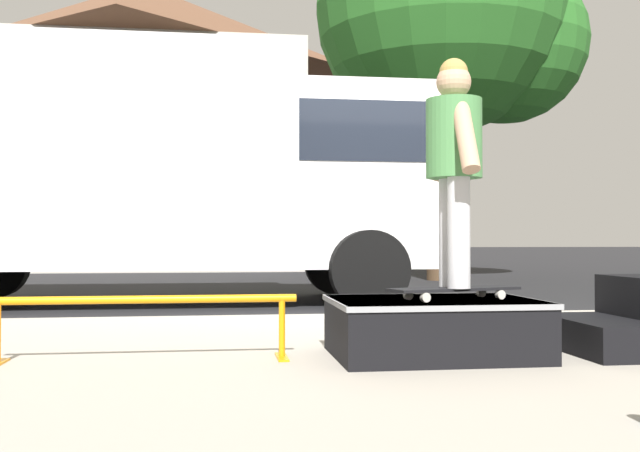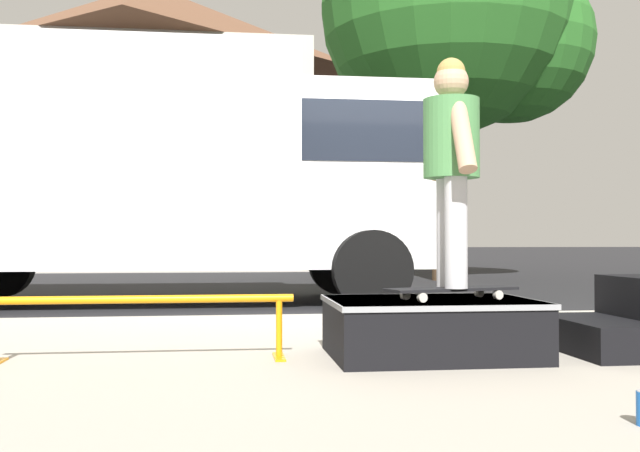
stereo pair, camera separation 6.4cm
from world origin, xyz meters
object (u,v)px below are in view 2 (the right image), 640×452
skateboard (452,290)px  grind_rail (141,311)px  box_truck (170,167)px  street_tree_main (460,18)px  skate_box (431,326)px  skater_kid (451,152)px

skateboard → grind_rail: bearing=175.9°
grind_rail → box_truck: (-0.24, 5.10, 1.30)m
street_tree_main → skateboard: bearing=-108.5°
grind_rail → skateboard: 1.74m
skateboard → skate_box: bearing=152.7°
skate_box → box_truck: (-1.86, 5.17, 1.40)m
skate_box → skateboard: (0.11, -0.05, 0.21)m
box_truck → street_tree_main: size_ratio=0.89×
skate_box → grind_rail: grind_rail is taller
skater_kid → box_truck: bearing=110.6°
skateboard → box_truck: 5.71m
skateboard → box_truck: bearing=110.6°
skateboard → box_truck: (-1.97, 5.23, 1.20)m
skate_box → skateboard: skateboard is taller
skater_kid → box_truck: box_truck is taller
grind_rail → skateboard: bearing=-4.1°
grind_rail → skateboard: skateboard is taller
skateboard → skater_kid: bearing=0.0°
skater_kid → box_truck: 5.60m
street_tree_main → box_truck: bearing=-138.8°
box_truck → street_tree_main: bearing=41.2°
skateboard → skater_kid: size_ratio=0.62×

